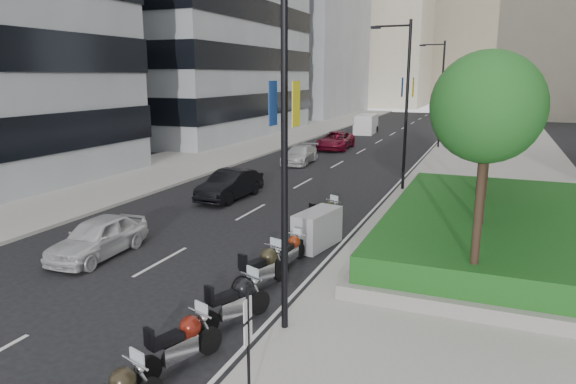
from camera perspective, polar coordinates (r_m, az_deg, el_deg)
The scene contains 29 objects.
ground at distance 14.48m, azimuth -18.38°, elevation -13.29°, with size 160.00×160.00×0.00m, color black.
sidewalk_right at distance 40.22m, azimuth 22.10°, elevation 3.13°, with size 10.00×100.00×0.15m, color #9E9B93.
sidewalk_left at distance 45.24m, azimuth -5.56°, elevation 5.01°, with size 8.00×100.00×0.15m, color #9E9B93.
lane_edge at distance 40.54m, azimuth 14.59°, elevation 3.64°, with size 0.12×100.00×0.01m, color silver.
lane_centre at distance 41.51m, azimuth 7.46°, elevation 4.15°, with size 0.12×100.00×0.01m, color silver.
building_grey_far at distance 86.64m, azimuth -0.39°, elevation 18.69°, with size 22.00×26.00×30.00m, color gray.
building_cream_left at distance 113.47m, azimuth 8.65°, elevation 18.19°, with size 26.00×24.00×34.00m, color #B7AD93.
building_cream_centre at distance 130.55m, azimuth 19.86°, elevation 17.77°, with size 30.00×24.00×38.00m, color #B7AD93.
planter at distance 20.64m, azimuth 24.61°, elevation -4.87°, with size 10.00×14.00×0.40m, color gray.
hedge at distance 20.48m, azimuth 24.77°, elevation -3.27°, with size 9.40×13.40×0.80m, color #124115.
tree_0 at distance 13.77m, azimuth 21.25°, elevation 8.68°, with size 2.80×2.80×6.30m.
tree_1 at distance 17.77m, azimuth 21.52°, elevation 9.41°, with size 2.80×2.80×6.30m.
tree_2 at distance 21.76m, azimuth 21.69°, elevation 9.88°, with size 2.80×2.80×6.30m.
tree_3 at distance 25.76m, azimuth 21.80°, elevation 10.20°, with size 2.80×2.80×6.30m.
lamp_post_0 at distance 11.74m, azimuth -1.12°, elevation 7.20°, with size 2.34×0.45×9.00m.
lamp_post_1 at distance 28.15m, azimuth 12.77°, elevation 10.20°, with size 2.34×0.45×9.00m.
lamp_post_2 at distance 45.99m, azimuth 16.53°, elevation 10.91°, with size 2.34×0.45×9.00m.
parking_sign at distance 9.91m, azimuth -4.45°, elevation -15.96°, with size 0.06×0.32×2.50m.
motorcycle_1 at distance 11.74m, azimuth -11.75°, elevation -16.03°, with size 1.00×2.18×1.13m.
motorcycle_2 at distance 13.36m, azimuth -5.85°, elevation -11.98°, with size 1.11×2.22×1.17m.
motorcycle_3 at distance 15.36m, azimuth -2.84°, elevation -8.46°, with size 1.00×2.34×1.20m.
motorcycle_4 at distance 17.20m, azimuth 0.34°, elevation -6.49°, with size 0.66×1.96×0.98m.
motorcycle_5 at distance 18.94m, azimuth 3.27°, elevation -4.14°, with size 1.32×2.41×1.38m.
motorcycle_6 at distance 21.19m, azimuth 4.12°, elevation -2.54°, with size 1.09×2.14×1.13m.
car_a at distance 19.18m, azimuth -20.34°, elevation -4.71°, with size 1.65×4.10×1.40m, color silver.
car_b at distance 26.41m, azimuth -6.47°, elevation 0.80°, with size 1.57×4.49×1.48m, color black.
car_c at distance 36.89m, azimuth 1.33°, elevation 4.18°, with size 1.81×4.45×1.29m, color #BCBDBF.
car_d at distance 44.35m, azimuth 5.30°, elevation 5.72°, with size 2.46×5.33×1.48m, color maroon.
delivery_van at distance 56.76m, azimuth 8.68°, elevation 7.40°, with size 2.17×4.94×2.02m.
Camera 1 is at (8.72, -9.75, 6.23)m, focal length 32.00 mm.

